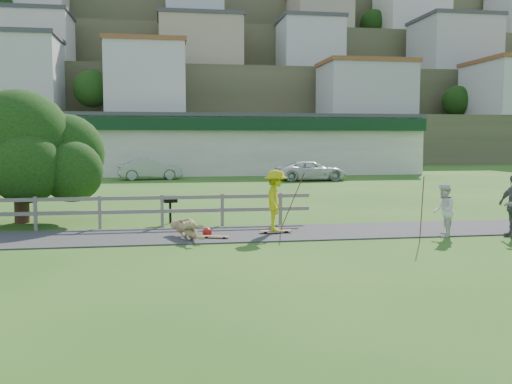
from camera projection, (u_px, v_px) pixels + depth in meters
ground at (235, 244)px, 15.98m from camera, size 260.00×260.00×0.00m
path at (229, 234)px, 17.45m from camera, size 34.00×3.00×0.04m
fence at (80, 208)px, 18.41m from camera, size 15.05×0.10×1.10m
strip_mall at (230, 144)px, 50.73m from camera, size 32.50×10.75×5.10m
hillside at (172, 77)px, 104.40m from camera, size 220.00×67.00×47.50m
skater_rider at (276, 204)px, 17.49m from camera, size 0.95×1.35×1.89m
skater_fallen at (187, 228)px, 16.59m from camera, size 1.83×1.06×0.66m
spectator_a at (444, 211)px, 17.00m from camera, size 0.90×0.97×1.60m
car_silver at (150, 169)px, 42.10m from camera, size 4.84×2.31×1.53m
car_white at (311, 171)px, 40.92m from camera, size 5.16×2.60×1.40m
tree at (20, 166)px, 19.84m from camera, size 5.84×5.84×3.98m
bbq at (170, 210)px, 19.85m from camera, size 0.52×0.44×0.97m
longboard_rider at (276, 232)px, 17.57m from camera, size 0.99×0.28×0.11m
longboard_fallen at (215, 238)px, 16.64m from camera, size 0.83×0.45×0.09m
helmet at (207, 232)px, 17.04m from camera, size 0.28×0.28×0.28m
pole_rider at (292, 200)px, 17.98m from camera, size 0.03×0.03×2.02m
pole_spec_left at (422, 210)px, 16.05m from camera, size 0.03×0.03×1.87m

